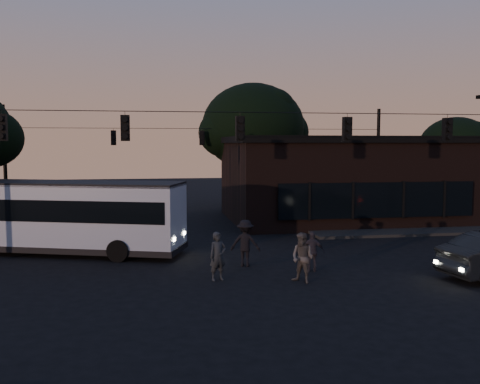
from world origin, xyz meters
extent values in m
plane|color=black|center=(0.00, 0.00, 0.00)|extent=(120.00, 120.00, 0.00)
cube|color=black|center=(12.00, 14.00, 0.07)|extent=(14.00, 10.00, 0.15)
cube|color=black|center=(9.00, 16.00, 2.50)|extent=(15.00, 10.00, 5.00)
cube|color=black|center=(9.00, 16.00, 5.20)|extent=(15.40, 10.40, 0.40)
cube|color=black|center=(9.00, 10.88, 1.80)|extent=(11.50, 0.18, 2.00)
cylinder|color=black|center=(4.00, 22.00, 2.00)|extent=(0.44, 0.44, 4.00)
ellipsoid|color=black|center=(4.00, 22.00, 6.20)|extent=(7.60, 7.60, 6.46)
cylinder|color=black|center=(18.00, 18.00, 1.50)|extent=(0.44, 0.44, 3.00)
ellipsoid|color=black|center=(18.00, 18.00, 4.65)|extent=(5.20, 5.20, 4.42)
cylinder|color=black|center=(0.00, 4.00, 6.20)|extent=(26.00, 0.03, 0.03)
cube|color=black|center=(-9.00, 4.00, 5.55)|extent=(0.34, 0.30, 1.00)
cube|color=black|center=(-4.50, 4.00, 5.55)|extent=(0.34, 0.30, 1.00)
cube|color=black|center=(0.00, 4.00, 5.55)|extent=(0.34, 0.30, 1.00)
cube|color=black|center=(4.50, 4.00, 5.55)|extent=(0.34, 0.30, 1.00)
cube|color=black|center=(9.00, 4.00, 5.55)|extent=(0.34, 0.30, 1.00)
cylinder|color=black|center=(-13.00, 20.00, 3.75)|extent=(0.24, 0.24, 7.50)
cylinder|color=black|center=(13.00, 20.00, 3.75)|extent=(0.24, 0.24, 7.50)
cylinder|color=black|center=(0.00, 20.00, 6.00)|extent=(26.00, 0.03, 0.03)
cube|color=black|center=(-6.00, 20.00, 5.35)|extent=(0.34, 0.30, 1.00)
cube|color=black|center=(0.00, 20.00, 5.35)|extent=(0.34, 0.30, 1.00)
cube|color=black|center=(6.00, 20.00, 5.35)|extent=(0.34, 0.30, 1.00)
cube|color=#92A0B9|center=(-7.79, 7.72, 1.82)|extent=(11.68, 6.14, 2.71)
cube|color=black|center=(-7.79, 7.72, 2.08)|extent=(11.26, 6.03, 0.94)
cube|color=black|center=(-7.79, 7.72, 3.17)|extent=(11.68, 6.14, 0.16)
cube|color=black|center=(-7.79, 7.72, 0.36)|extent=(11.79, 6.23, 0.26)
cylinder|color=black|center=(-4.96, 5.39, 0.47)|extent=(0.97, 0.55, 0.94)
cylinder|color=black|center=(-4.12, 7.85, 0.47)|extent=(0.97, 0.55, 0.94)
imported|color=black|center=(-1.20, 1.72, 0.88)|extent=(0.74, 0.59, 1.77)
imported|color=#484341|center=(1.74, 0.89, 0.90)|extent=(1.09, 1.10, 1.79)
imported|color=#2A262E|center=(2.59, 2.44, 0.79)|extent=(0.99, 0.59, 1.57)
imported|color=black|center=(0.18, 3.78, 0.94)|extent=(1.37, 1.04, 1.88)
camera|label=1|loc=(-3.56, -17.21, 4.94)|focal=40.00mm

